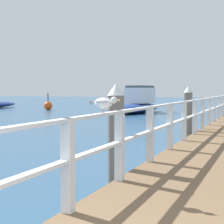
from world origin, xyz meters
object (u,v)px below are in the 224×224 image
(seagull_foreground, at_px, (104,103))
(boat_3, at_px, (138,104))
(dock_piling_far, at_px, (188,114))
(dock_piling_near, at_px, (116,136))
(channel_buoy, at_px, (48,106))

(seagull_foreground, height_order, boat_3, boat_3)
(dock_piling_far, bearing_deg, dock_piling_near, -90.00)
(boat_3, xyz_separation_m, channel_buoy, (-7.93, 0.76, -0.30))
(channel_buoy, bearing_deg, boat_3, -5.44)
(dock_piling_near, height_order, boat_3, boat_3)
(seagull_foreground, bearing_deg, boat_3, -148.22)
(dock_piling_near, relative_size, channel_buoy, 1.28)
(dock_piling_far, xyz_separation_m, boat_3, (-6.27, 14.06, -0.25))
(dock_piling_near, distance_m, seagull_foreground, 1.62)
(seagull_foreground, distance_m, boat_3, 23.01)
(seagull_foreground, height_order, channel_buoy, seagull_foreground)
(dock_piling_far, height_order, boat_3, boat_3)
(dock_piling_far, relative_size, seagull_foreground, 3.81)
(boat_3, bearing_deg, dock_piling_far, -59.21)
(dock_piling_near, height_order, channel_buoy, dock_piling_near)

